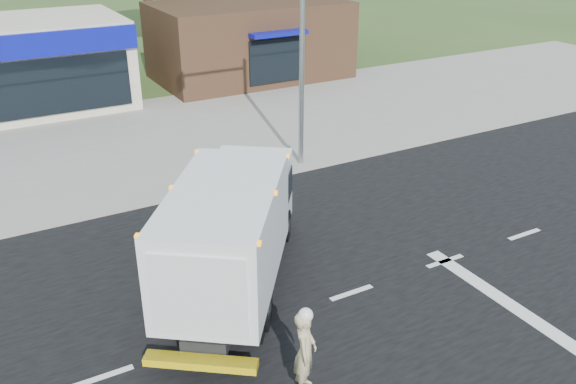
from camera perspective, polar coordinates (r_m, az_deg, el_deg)
name	(u,v)px	position (r m, az deg, el deg)	size (l,w,h in m)	color
ground	(351,293)	(15.11, 5.95, -9.41)	(120.00, 120.00, 0.00)	#385123
road_asphalt	(351,293)	(15.11, 5.95, -9.39)	(60.00, 14.00, 0.02)	black
sidewalk	(218,174)	(21.44, -6.56, 1.67)	(60.00, 2.40, 0.12)	gray
parking_apron	(164,128)	(26.57, -11.51, 5.90)	(60.00, 9.00, 0.02)	gray
lane_markings	(431,305)	(14.98, 13.27, -10.29)	(55.20, 7.00, 0.01)	silver
ems_box_truck	(233,226)	(14.32, -5.22, -3.16)	(5.80, 6.86, 3.07)	black
emergency_worker	(305,351)	(11.90, 1.61, -14.63)	(0.74, 0.77, 1.89)	tan
brown_storefront	(250,40)	(33.94, -3.60, 13.98)	(10.00, 6.70, 4.00)	#382316
traffic_signal_pole	(285,29)	(20.48, -0.29, 14.98)	(3.51, 0.25, 8.00)	gray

